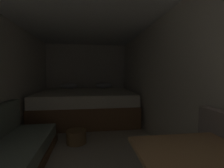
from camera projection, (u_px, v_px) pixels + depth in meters
ground_plane at (84, 150)px, 2.52m from camera, size 7.53×7.53×0.00m
wall_back at (87, 78)px, 5.21m from camera, size 2.57×0.05×2.10m
wall_right at (162, 82)px, 2.62m from camera, size 0.05×5.53×2.10m
ceiling_slab at (83, 10)px, 2.38m from camera, size 2.57×5.53×0.05m
bed at (86, 105)px, 4.24m from camera, size 2.35×1.92×0.90m
dinette_table at (193, 167)px, 1.03m from camera, size 0.71×0.58×0.71m
wicker_basket at (76, 137)px, 2.78m from camera, size 0.33×0.33×0.22m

